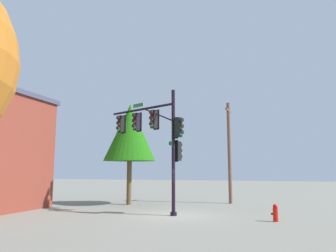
# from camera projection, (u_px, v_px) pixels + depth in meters

# --- Properties ---
(ground_plane) EXTENTS (120.00, 120.00, 0.00)m
(ground_plane) POSITION_uv_depth(u_px,v_px,m) (174.00, 216.00, 17.18)
(ground_plane) COLOR gray
(signal_pole_assembly) EXTENTS (5.51, 2.56, 7.04)m
(signal_pole_assembly) POSITION_uv_depth(u_px,v_px,m) (156.00, 132.00, 18.77)
(signal_pole_assembly) COLOR black
(signal_pole_assembly) RESTS_ON ground_plane
(utility_pole) EXTENTS (0.27, 1.80, 7.65)m
(utility_pole) POSITION_uv_depth(u_px,v_px,m) (229.00, 150.00, 24.05)
(utility_pole) COLOR brown
(utility_pole) RESTS_ON ground_plane
(fire_hydrant) EXTENTS (0.33, 0.24, 0.83)m
(fire_hydrant) POSITION_uv_depth(u_px,v_px,m) (275.00, 213.00, 15.24)
(fire_hydrant) COLOR red
(fire_hydrant) RESTS_ON ground_plane
(tree_near) EXTENTS (3.82, 3.82, 7.39)m
(tree_near) POSITION_uv_depth(u_px,v_px,m) (130.00, 133.00, 23.45)
(tree_near) COLOR brown
(tree_near) RESTS_ON ground_plane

